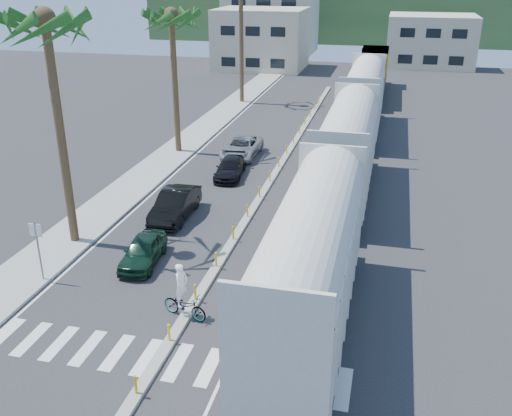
% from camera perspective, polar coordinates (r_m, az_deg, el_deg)
% --- Properties ---
extents(ground, '(140.00, 140.00, 0.00)m').
position_cam_1_polar(ground, '(23.35, -7.70, -11.84)').
color(ground, '#28282B').
rests_on(ground, ground).
extents(sidewalk, '(3.00, 90.00, 0.15)m').
position_cam_1_polar(sidewalk, '(47.47, -6.68, 6.73)').
color(sidewalk, gray).
rests_on(sidewalk, ground).
extents(rails, '(1.56, 100.00, 0.06)m').
position_cam_1_polar(rails, '(47.67, 10.15, 6.54)').
color(rails, black).
rests_on(rails, ground).
extents(median, '(0.45, 60.00, 0.85)m').
position_cam_1_polar(median, '(40.61, 2.27, 4.07)').
color(median, gray).
rests_on(median, ground).
extents(crosswalk, '(14.00, 2.20, 0.01)m').
position_cam_1_polar(crosswalk, '(21.87, -9.60, -14.69)').
color(crosswalk, silver).
rests_on(crosswalk, ground).
extents(lane_markings, '(9.42, 90.00, 0.01)m').
position_cam_1_polar(lane_markings, '(45.75, 0.87, 6.17)').
color(lane_markings, silver).
rests_on(lane_markings, ground).
extents(freight_train, '(3.00, 60.94, 5.85)m').
position_cam_1_polar(freight_train, '(40.64, 9.76, 7.92)').
color(freight_train, beige).
rests_on(freight_train, ground).
extents(palm_trees, '(3.50, 37.20, 13.75)m').
position_cam_1_polar(palm_trees, '(43.37, -7.92, 19.57)').
color(palm_trees, brown).
rests_on(palm_trees, ground).
extents(street_sign, '(0.60, 0.08, 3.00)m').
position_cam_1_polar(street_sign, '(27.08, -21.01, -3.28)').
color(street_sign, slate).
rests_on(street_sign, ground).
extents(buildings, '(38.00, 27.00, 10.00)m').
position_cam_1_polar(buildings, '(90.88, 4.92, 17.32)').
color(buildings, '#B3A68E').
rests_on(buildings, ground).
extents(hillside, '(80.00, 20.00, 12.00)m').
position_cam_1_polar(hillside, '(118.19, 10.48, 19.14)').
color(hillside, '#385628').
rests_on(hillside, ground).
extents(car_lead, '(2.34, 4.22, 1.33)m').
position_cam_1_polar(car_lead, '(27.98, -11.23, -4.22)').
color(car_lead, black).
rests_on(car_lead, ground).
extents(car_second, '(1.99, 4.97, 1.61)m').
position_cam_1_polar(car_second, '(32.64, -8.09, 0.33)').
color(car_second, black).
rests_on(car_second, ground).
extents(car_third, '(2.63, 4.66, 1.25)m').
position_cam_1_polar(car_third, '(38.87, -2.60, 4.02)').
color(car_third, black).
rests_on(car_third, ground).
extents(car_rear, '(2.50, 5.19, 1.42)m').
position_cam_1_polar(car_rear, '(43.06, -1.43, 6.06)').
color(car_rear, '#ADB0B2').
rests_on(car_rear, ground).
extents(cyclist, '(1.77, 2.41, 2.42)m').
position_cam_1_polar(cyclist, '(23.60, -7.20, -9.19)').
color(cyclist, '#9EA0A5').
rests_on(cyclist, ground).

